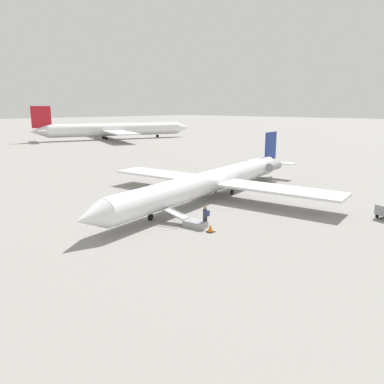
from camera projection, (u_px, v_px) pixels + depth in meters
The scene contains 6 objects.
ground_plane at pixel (210, 199), 39.34m from camera, with size 600.00×600.00×0.00m, color gray.
airplane_main at pixel (215, 180), 39.68m from camera, with size 34.41×26.84×6.15m.
airplane_far_left at pixel (115, 129), 111.52m from camera, with size 46.52×36.50×9.68m.
boarding_stairs at pixel (191, 222), 30.27m from camera, with size 1.64×4.12×1.58m.
passenger at pixel (205, 215), 29.77m from camera, with size 0.37×0.56×1.74m.
traffic_cone_near_stairs at pixel (210, 228), 28.82m from camera, with size 0.57×0.57×0.63m.
Camera 1 is at (28.77, 25.20, 9.43)m, focal length 35.00 mm.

